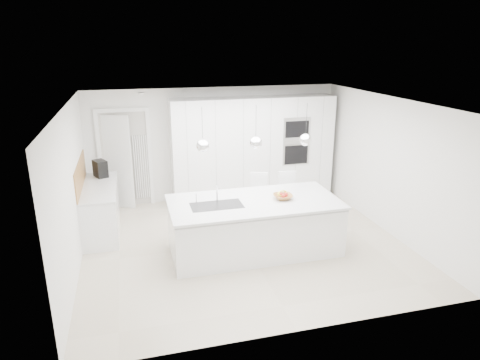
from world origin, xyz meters
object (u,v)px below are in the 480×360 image
object	(u,v)px
bar_stool_left	(261,201)
bar_stool_right	(289,199)
fruit_bowl	(283,197)
espresso_machine	(100,169)
island_base	(255,228)

from	to	relation	value
bar_stool_left	bar_stool_right	xyz separation A→B (m)	(0.56, -0.03, -0.00)
fruit_bowl	bar_stool_left	xyz separation A→B (m)	(-0.10, 0.92, -0.41)
fruit_bowl	espresso_machine	xyz separation A→B (m)	(-3.02, 2.09, 0.13)
fruit_bowl	bar_stool_right	bearing A→B (deg)	62.57
bar_stool_left	bar_stool_right	size ratio (longest dim) A/B	1.01
island_base	fruit_bowl	xyz separation A→B (m)	(0.49, 0.01, 0.51)
island_base	bar_stool_left	world-z (taller)	bar_stool_left
island_base	espresso_machine	xyz separation A→B (m)	(-2.53, 2.10, 0.64)
espresso_machine	bar_stool_left	bearing A→B (deg)	-46.52
fruit_bowl	bar_stool_right	world-z (taller)	bar_stool_right
fruit_bowl	bar_stool_right	distance (m)	1.08
espresso_machine	bar_stool_right	world-z (taller)	espresso_machine
fruit_bowl	bar_stool_right	xyz separation A→B (m)	(0.46, 0.89, -0.42)
espresso_machine	bar_stool_left	distance (m)	3.20
espresso_machine	island_base	bearing A→B (deg)	-64.40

